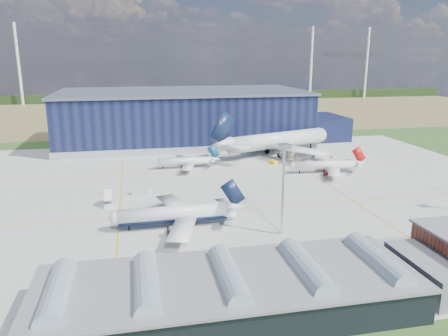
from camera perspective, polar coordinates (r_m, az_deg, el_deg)
ground at (r=135.72m, az=-0.66°, el=-4.09°), size 600.00×600.00×0.00m
apron at (r=145.06m, az=-1.42°, el=-2.84°), size 220.00×160.00×0.08m
farmland at (r=349.77m, az=-7.68°, el=7.33°), size 600.00×220.00×0.01m
treeline at (r=428.71m, az=-8.51°, el=9.16°), size 600.00×8.00×8.00m
hangar at (r=224.95m, az=-4.65°, el=6.41°), size 145.00×62.00×26.10m
glass_concourse at (r=79.35m, az=3.26°, el=-15.54°), size 78.00×23.00×8.60m
light_mast_center at (r=106.01m, az=7.77°, el=-0.89°), size 2.60×2.60×23.00m
airliner_navy at (r=113.07m, az=-6.69°, el=-4.93°), size 36.53×35.76×11.78m
airliner_red at (r=168.12m, az=12.99°, el=0.95°), size 33.12×32.55×9.81m
airliner_widebody at (r=194.26m, az=6.99°, el=4.68°), size 80.71×79.86×20.78m
airliner_regional at (r=171.72m, az=-5.26°, el=1.37°), size 27.02×26.44×8.76m
gse_tug_b at (r=91.81m, az=-18.94°, el=-14.08°), size 2.14×3.10×1.30m
gse_van_a at (r=141.49m, az=-10.70°, el=-3.03°), size 6.35×4.74×2.54m
gse_cart_a at (r=195.51m, az=14.23°, el=1.48°), size 2.84×3.39×1.25m
gse_tug_c at (r=179.90m, az=6.45°, el=0.76°), size 3.11×3.88×1.47m
gse_cart_b at (r=145.97m, az=-14.94°, el=-3.00°), size 3.01×2.20×1.21m
airstair at (r=134.36m, az=-14.88°, el=-4.04°), size 2.33×5.37×3.38m
car_b at (r=90.90m, az=-1.94°, el=-13.61°), size 3.36×1.46×1.08m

